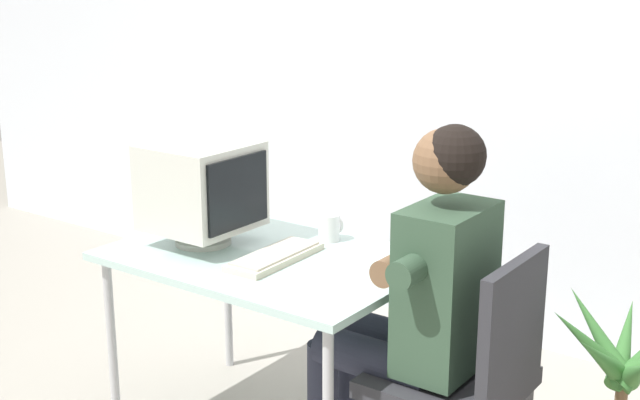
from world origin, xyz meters
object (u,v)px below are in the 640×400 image
keyboard (275,256)px  desk_mug (329,227)px  person_seated (416,297)px  desk (268,269)px  crt_monitor (202,187)px  office_chair (468,369)px

keyboard → desk_mug: desk_mug is taller
person_seated → desk_mug: bearing=153.1°
person_seated → keyboard: bearing=-177.0°
keyboard → person_seated: bearing=3.0°
person_seated → desk_mug: person_seated is taller
desk → person_seated: 0.64m
desk → crt_monitor: crt_monitor is taller
desk → office_chair: (0.84, -0.01, -0.16)m
crt_monitor → keyboard: crt_monitor is taller
person_seated → desk_mug: size_ratio=12.31×
keyboard → person_seated: person_seated is taller
crt_monitor → keyboard: 0.41m
person_seated → desk_mug: (-0.55, 0.28, 0.07)m
keyboard → person_seated: size_ratio=0.32×
desk_mug → keyboard: bearing=-94.5°
desk → person_seated: person_seated is taller
keyboard → desk_mug: bearing=85.5°
crt_monitor → desk_mug: 0.52m
desk → desk_mug: 0.31m
crt_monitor → desk_mug: size_ratio=3.72×
desk → keyboard: size_ratio=2.73×
office_chair → desk_mug: bearing=159.6°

